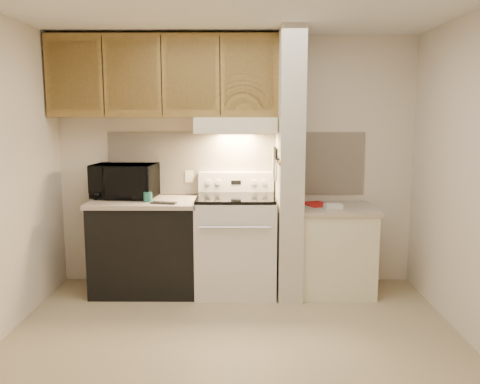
{
  "coord_description": "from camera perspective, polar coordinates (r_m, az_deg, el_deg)",
  "views": [
    {
      "loc": [
        0.07,
        -3.66,
        1.74
      ],
      "look_at": [
        0.04,
        0.75,
        1.05
      ],
      "focal_mm": 38.0,
      "sensor_mm": 36.0,
      "label": 1
    }
  ],
  "objects": [
    {
      "name": "knife_handle_e",
      "position": [
        4.93,
        3.91,
        4.53
      ],
      "size": [
        0.02,
        0.02,
        0.1
      ],
      "primitive_type": "cylinder",
      "color": "black",
      "rests_on": "knife_strip"
    },
    {
      "name": "hood_lip",
      "position": [
        4.73,
        -0.51,
        6.92
      ],
      "size": [
        0.78,
        0.04,
        0.06
      ],
      "primitive_type": "cube",
      "color": "beige",
      "rests_on": "range_hood"
    },
    {
      "name": "spoon_rest",
      "position": [
        4.75,
        -8.56,
        -1.21
      ],
      "size": [
        0.25,
        0.12,
        0.02
      ],
      "primitive_type": "cube",
      "rotation": [
        0.0,
        0.0,
        -0.2
      ],
      "color": "black",
      "rests_on": "left_countertop"
    },
    {
      "name": "knife_blade_a",
      "position": [
        4.62,
        4.14,
        2.37
      ],
      "size": [
        0.01,
        0.03,
        0.16
      ],
      "primitive_type": "cube",
      "color": "silver",
      "rests_on": "knife_strip"
    },
    {
      "name": "knife_handle_b",
      "position": [
        4.71,
        4.07,
        4.33
      ],
      "size": [
        0.02,
        0.02,
        0.1
      ],
      "primitive_type": "cylinder",
      "color": "black",
      "rests_on": "knife_strip"
    },
    {
      "name": "teal_jar",
      "position": [
        4.87,
        -10.31,
        -0.55
      ],
      "size": [
        0.11,
        0.11,
        0.09
      ],
      "primitive_type": "cylinder",
      "rotation": [
        0.0,
        0.0,
        -0.35
      ],
      "color": "#1E5F54",
      "rests_on": "left_countertop"
    },
    {
      "name": "ceiling",
      "position": [
        3.74,
        -0.79,
        20.58
      ],
      "size": [
        3.6,
        3.6,
        0.0
      ],
      "primitive_type": "plane",
      "rotation": [
        3.14,
        0.0,
        0.0
      ],
      "color": "white",
      "rests_on": "wall_back"
    },
    {
      "name": "cab_door_b",
      "position": [
        4.94,
        -12.01,
        12.67
      ],
      "size": [
        0.46,
        0.01,
        0.63
      ],
      "primitive_type": "cube",
      "color": "olive",
      "rests_on": "upper_cabinets"
    },
    {
      "name": "outlet",
      "position": [
        5.2,
        -5.73,
        1.74
      ],
      "size": [
        0.08,
        0.01,
        0.12
      ],
      "primitive_type": "cube",
      "color": "beige",
      "rests_on": "backsplash"
    },
    {
      "name": "cab_gap_b",
      "position": [
        4.89,
        -8.82,
        12.8
      ],
      "size": [
        0.01,
        0.01,
        0.73
      ],
      "primitive_type": "cube",
      "color": "black",
      "rests_on": "upper_cabinets"
    },
    {
      "name": "cab_door_a",
      "position": [
        5.09,
        -18.16,
        12.31
      ],
      "size": [
        0.46,
        0.01,
        0.63
      ],
      "primitive_type": "cube",
      "color": "olive",
      "rests_on": "upper_cabinets"
    },
    {
      "name": "oven_handle",
      "position": [
        4.57,
        -0.54,
        -4.03
      ],
      "size": [
        0.65,
        0.02,
        0.02
      ],
      "primitive_type": "cylinder",
      "rotation": [
        0.0,
        1.57,
        0.0
      ],
      "color": "silver",
      "rests_on": "range_body"
    },
    {
      "name": "cab_gap_c",
      "position": [
        4.84,
        -2.26,
        12.94
      ],
      "size": [
        0.01,
        0.01,
        0.73
      ],
      "primitive_type": "cube",
      "color": "black",
      "rests_on": "upper_cabinets"
    },
    {
      "name": "range_knob_right_outer",
      "position": [
        5.1,
        2.7,
        1.08
      ],
      "size": [
        0.05,
        0.02,
        0.05
      ],
      "primitive_type": "cylinder",
      "rotation": [
        1.57,
        0.0,
        0.0
      ],
      "color": "silver",
      "rests_on": "range_backguard"
    },
    {
      "name": "knife_blade_b",
      "position": [
        4.71,
        4.07,
        2.37
      ],
      "size": [
        0.01,
        0.04,
        0.18
      ],
      "primitive_type": "cube",
      "color": "silver",
      "rests_on": "knife_strip"
    },
    {
      "name": "knife_handle_d",
      "position": [
        4.87,
        3.95,
        4.48
      ],
      "size": [
        0.02,
        0.02,
        0.1
      ],
      "primitive_type": "cylinder",
      "color": "black",
      "rests_on": "knife_strip"
    },
    {
      "name": "oven_mitt",
      "position": [
        5.01,
        3.87,
        2.89
      ],
      "size": [
        0.03,
        0.1,
        0.24
      ],
      "primitive_type": "cube",
      "color": "gray",
      "rests_on": "partition_pillar"
    },
    {
      "name": "microwave",
      "position": [
        5.14,
        -12.82,
        1.23
      ],
      "size": [
        0.64,
        0.47,
        0.33
      ],
      "primitive_type": "imported",
      "rotation": [
        0.0,
        0.0,
        -0.1
      ],
      "color": "black",
      "rests_on": "left_countertop"
    },
    {
      "name": "right_countertop",
      "position": [
        4.98,
        10.76,
        -1.84
      ],
      "size": [
        0.74,
        0.64,
        0.04
      ],
      "primitive_type": "cube",
      "color": "#B7A694",
      "rests_on": "right_cab_base"
    },
    {
      "name": "range_backguard",
      "position": [
        5.14,
        -0.44,
        1.15
      ],
      "size": [
        0.76,
        0.08,
        0.2
      ],
      "primitive_type": "cube",
      "color": "silver",
      "rests_on": "range_body"
    },
    {
      "name": "knife_handle_a",
      "position": [
        4.62,
        4.15,
        4.24
      ],
      "size": [
        0.02,
        0.02,
        0.1
      ],
      "primitive_type": "cylinder",
      "color": "black",
      "rests_on": "knife_strip"
    },
    {
      "name": "left_countertop",
      "position": [
        4.99,
        -10.64,
        -1.11
      ],
      "size": [
        1.04,
        0.67,
        0.04
      ],
      "primitive_type": "cube",
      "color": "#B7A694",
      "rests_on": "dishwasher_front"
    },
    {
      "name": "cab_door_c",
      "position": [
        4.86,
        -5.56,
        12.89
      ],
      "size": [
        0.46,
        0.01,
        0.63
      ],
      "primitive_type": "cube",
      "color": "olive",
      "rests_on": "upper_cabinets"
    },
    {
      "name": "cab_door_d",
      "position": [
        4.84,
        1.05,
        12.94
      ],
      "size": [
        0.46,
        0.01,
        0.63
      ],
      "primitive_type": "cube",
      "color": "olive",
      "rests_on": "upper_cabinets"
    },
    {
      "name": "right_cab_base",
      "position": [
        5.07,
        10.62,
        -6.57
      ],
      "size": [
        0.7,
        0.6,
        0.81
      ],
      "primitive_type": "cube",
      "color": "beige",
      "rests_on": "floor"
    },
    {
      "name": "oven_window",
      "position": [
        4.66,
        -0.53,
        -6.56
      ],
      "size": [
        0.5,
        0.01,
        0.3
      ],
      "primitive_type": "cube",
      "color": "black",
      "rests_on": "range_body"
    },
    {
      "name": "range_hood",
      "position": [
        4.94,
        -0.48,
        7.52
      ],
      "size": [
        0.78,
        0.44,
        0.15
      ],
      "primitive_type": "cube",
      "color": "beige",
      "rests_on": "upper_cabinets"
    },
    {
      "name": "backsplash",
      "position": [
        5.17,
        -0.44,
        3.25
      ],
      "size": [
        2.6,
        0.02,
        0.63
      ],
      "primitive_type": "cube",
      "color": "#F1E3C8",
      "rests_on": "wall_back"
    },
    {
      "name": "knife_blade_d",
      "position": [
        4.88,
        3.94,
        2.71
      ],
      "size": [
        0.01,
        0.04,
        0.16
      ],
      "primitive_type": "cube",
      "color": "silver",
      "rests_on": "knife_strip"
    },
    {
      "name": "range_knob_left_outer",
      "position": [
        5.11,
        -3.59,
        1.08
      ],
      "size": [
        0.05,
        0.02,
        0.05
      ],
      "primitive_type": "cylinder",
      "rotation": [
        1.57,
        0.0,
        0.0
      ],
      "color": "silver",
      "rests_on": "range_backguard"
    },
    {
      "name": "knife_strip",
      "position": [
        4.79,
        4.16,
        3.8
      ],
      "size": [
        0.02,
        0.42,
        0.04
      ],
      "primitive_type": "cube",
      "color": "black",
      "rests_on": "partition_pillar"
    },
    {
      "name": "range_knob_left_inner",
      "position": [
        5.11,
        -2.47,
        1.08
      ],
      "size": [
        0.05,
        0.02,
        0.05
      ],
      "primitive_type": "cylinder",
      "rotation": [
        1.57,
        0.0,
        0.0
      ],
      "color": "silver",
      "rests_on": "range_backguard"
    },
    {
      "name": "partition_pillar",
      "position": [
        4.85,
        5.55,
        3.02
      ],
      "size": [
        0.22,
        0.7,
        2.5
      ],
      "primitive_type": "cube",
      "color": "beige",
      "rests_on": "floor"
    },
    {
      "name": "range_display",
      "position": [
        5.1,
        -0.45,
        1.08
      ],
      "size": [
        0.1,
        0.01,
        0.04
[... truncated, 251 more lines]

